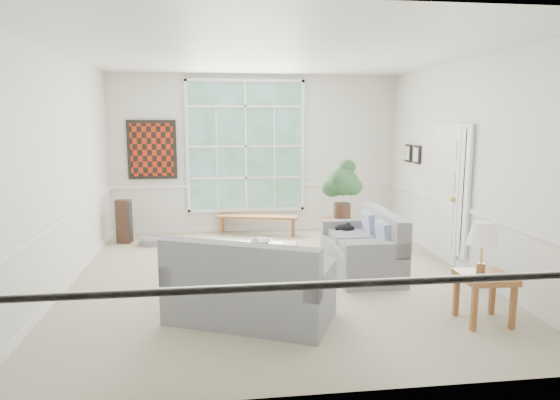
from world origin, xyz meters
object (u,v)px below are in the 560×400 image
object	(u,v)px
end_table	(339,232)
side_table	(484,298)
loveseat_right	(361,242)
coffee_table	(259,258)
loveseat_front	(250,278)

from	to	relation	value
end_table	side_table	xyz separation A→B (m)	(0.72, -3.44, 0.03)
loveseat_right	end_table	size ratio (longest dim) A/B	3.45
loveseat_right	side_table	xyz separation A→B (m)	(0.80, -1.89, -0.17)
coffee_table	side_table	size ratio (longest dim) A/B	1.99
coffee_table	loveseat_front	bearing A→B (deg)	-86.57
loveseat_right	side_table	size ratio (longest dim) A/B	3.05
loveseat_front	side_table	world-z (taller)	loveseat_front
loveseat_front	end_table	bearing A→B (deg)	84.70
coffee_table	end_table	bearing A→B (deg)	53.04
loveseat_front	coffee_table	bearing A→B (deg)	106.70
coffee_table	end_table	world-z (taller)	end_table
loveseat_right	loveseat_front	xyz separation A→B (m)	(-1.68, -1.49, 0.03)
end_table	loveseat_front	bearing A→B (deg)	-120.03
coffee_table	side_table	world-z (taller)	side_table
end_table	side_table	distance (m)	3.51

